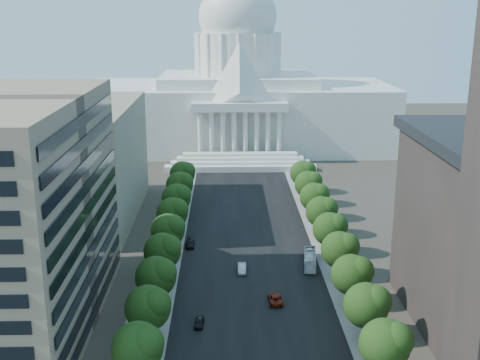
{
  "coord_description": "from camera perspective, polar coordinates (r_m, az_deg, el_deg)",
  "views": [
    {
      "loc": [
        -5.07,
        -53.35,
        53.07
      ],
      "look_at": [
        -1.95,
        72.54,
        17.53
      ],
      "focal_mm": 45.0,
      "sensor_mm": 36.0,
      "label": 1
    }
  ],
  "objects": [
    {
      "name": "tree_l_e",
      "position": [
        123.03,
        -7.23,
        -6.64
      ],
      "size": [
        7.79,
        7.6,
        9.97
      ],
      "color": "#33261C",
      "rests_on": "ground"
    },
    {
      "name": "streetlight_f",
      "position": [
        195.79,
        5.96,
        1.71
      ],
      "size": [
        2.61,
        0.44,
        9.0
      ],
      "color": "gray",
      "rests_on": "ground"
    },
    {
      "name": "tree_r_c",
      "position": [
        103.3,
        12.08,
        -11.45
      ],
      "size": [
        7.79,
        7.6,
        9.97
      ],
      "color": "#33261C",
      "rests_on": "ground"
    },
    {
      "name": "car_dark_a",
      "position": [
        107.95,
        -3.88,
        -13.32
      ],
      "size": [
        1.78,
        3.95,
        1.32
      ],
      "primitive_type": "imported",
      "rotation": [
        0.0,
        0.0,
        -0.06
      ],
      "color": "black",
      "rests_on": "ground"
    },
    {
      "name": "tree_r_d",
      "position": [
        113.82,
        10.71,
        -8.71
      ],
      "size": [
        7.79,
        7.6,
        9.97
      ],
      "color": "#33261C",
      "rests_on": "ground"
    },
    {
      "name": "streetlight_e",
      "position": [
        171.87,
        6.99,
        -0.32
      ],
      "size": [
        2.61,
        0.44,
        9.0
      ],
      "color": "gray",
      "rests_on": "ground"
    },
    {
      "name": "tree_r_f",
      "position": [
        135.59,
        8.64,
        -4.54
      ],
      "size": [
        7.79,
        7.6,
        9.97
      ],
      "color": "#33261C",
      "rests_on": "ground"
    },
    {
      "name": "streetlight_b",
      "position": [
        103.26,
        13.03,
        -11.91
      ],
      "size": [
        2.61,
        0.44,
        9.0
      ],
      "color": "gray",
      "rests_on": "ground"
    },
    {
      "name": "tree_r_b",
      "position": [
        93.14,
        13.81,
        -14.78
      ],
      "size": [
        7.79,
        7.6,
        9.97
      ],
      "color": "#33261C",
      "rests_on": "ground"
    },
    {
      "name": "streetlight_c",
      "position": [
        125.32,
        10.26,
        -6.66
      ],
      "size": [
        2.61,
        0.44,
        9.0
      ],
      "color": "gray",
      "rests_on": "ground"
    },
    {
      "name": "tree_r_e",
      "position": [
        124.6,
        9.58,
        -6.44
      ],
      "size": [
        7.79,
        7.6,
        9.97
      ],
      "color": "#33261C",
      "rests_on": "ground"
    },
    {
      "name": "tree_r_j",
      "position": [
        180.84,
        6.07,
        0.73
      ],
      "size": [
        7.79,
        7.6,
        9.97
      ],
      "color": "#33261C",
      "rests_on": "ground"
    },
    {
      "name": "tree_r_h",
      "position": [
        158.02,
        7.17,
        -1.53
      ],
      "size": [
        7.79,
        7.6,
        9.97
      ],
      "color": "#33261C",
      "rests_on": "ground"
    },
    {
      "name": "tree_l_f",
      "position": [
        134.15,
        -6.74,
        -4.69
      ],
      "size": [
        7.79,
        7.6,
        9.97
      ],
      "color": "#33261C",
      "rests_on": "ground"
    },
    {
      "name": "sidewalk_right",
      "position": [
        154.74,
        7.64,
        -4.44
      ],
      "size": [
        8.0,
        260.0,
        0.02
      ],
      "primitive_type": "cube",
      "color": "gray",
      "rests_on": "ground"
    },
    {
      "name": "streetlight_d",
      "position": [
        148.32,
        8.36,
        -2.99
      ],
      "size": [
        2.61,
        0.44,
        9.0
      ],
      "color": "gray",
      "rests_on": "ground"
    },
    {
      "name": "tree_l_c",
      "position": [
        101.39,
        -8.57,
        -11.8
      ],
      "size": [
        7.79,
        7.6,
        9.97
      ],
      "color": "#33261C",
      "rests_on": "ground"
    },
    {
      "name": "sidewalk_left",
      "position": [
        153.49,
        -6.56,
        -4.58
      ],
      "size": [
        8.0,
        260.0,
        0.02
      ],
      "primitive_type": "cube",
      "color": "gray",
      "rests_on": "ground"
    },
    {
      "name": "tree_r_g",
      "position": [
        146.74,
        7.85,
        -2.92
      ],
      "size": [
        7.79,
        7.6,
        9.97
      ],
      "color": "#33261C",
      "rests_on": "ground"
    },
    {
      "name": "car_silver",
      "position": [
        127.84,
        0.18,
        -8.37
      ],
      "size": [
        1.78,
        4.91,
        1.61
      ],
      "primitive_type": "imported",
      "rotation": [
        0.0,
        0.0,
        -0.02
      ],
      "color": "#ADB0B5",
      "rests_on": "ground"
    },
    {
      "name": "tree_l_g",
      "position": [
        145.41,
        -6.32,
        -3.04
      ],
      "size": [
        7.79,
        7.6,
        9.97
      ],
      "color": "#33261C",
      "rests_on": "ground"
    },
    {
      "name": "tree_r_i",
      "position": [
        169.39,
        6.58,
        -0.32
      ],
      "size": [
        7.79,
        7.6,
        9.97
      ],
      "color": "#33261C",
      "rests_on": "ground"
    },
    {
      "name": "capitol",
      "position": [
        240.58,
        -0.2,
        7.86
      ],
      "size": [
        120.0,
        56.0,
        73.0
      ],
      "color": "white",
      "rests_on": "ground"
    },
    {
      "name": "road_asphalt",
      "position": [
        152.94,
        0.57,
        -4.54
      ],
      "size": [
        30.0,
        260.0,
        0.01
      ],
      "primitive_type": "cube",
      "color": "black",
      "rests_on": "ground"
    },
    {
      "name": "car_dark_b",
      "position": [
        141.4,
        -4.76,
        -6.02
      ],
      "size": [
        2.17,
        5.14,
        1.48
      ],
      "primitive_type": "imported",
      "rotation": [
        0.0,
        0.0,
        0.02
      ],
      "color": "black",
      "rests_on": "ground"
    },
    {
      "name": "tree_l_i",
      "position": [
        168.24,
        -5.65,
        -0.41
      ],
      "size": [
        7.79,
        7.6,
        9.97
      ],
      "color": "#33261C",
      "rests_on": "ground"
    },
    {
      "name": "tree_l_b",
      "position": [
        91.02,
        -9.5,
        -15.29
      ],
      "size": [
        7.79,
        7.6,
        9.97
      ],
      "color": "#33261C",
      "rests_on": "ground"
    },
    {
      "name": "car_red",
      "position": [
        115.67,
        3.37,
        -11.15
      ],
      "size": [
        2.75,
        5.59,
        1.53
      ],
      "primitive_type": "imported",
      "rotation": [
        0.0,
        0.0,
        3.18
      ],
      "color": "maroon",
      "rests_on": "ground"
    },
    {
      "name": "tree_l_j",
      "position": [
        179.77,
        -5.39,
        0.66
      ],
      "size": [
        7.79,
        7.6,
        9.97
      ],
      "color": "#33261C",
      "rests_on": "ground"
    },
    {
      "name": "city_bus",
      "position": [
        131.37,
        6.65,
        -7.5
      ],
      "size": [
        3.67,
        10.55,
        2.88
      ],
      "primitive_type": "imported",
      "rotation": [
        0.0,
        0.0,
        -0.12
      ],
      "color": "white",
      "rests_on": "ground"
    },
    {
      "name": "tree_l_h",
      "position": [
        156.78,
        -5.96,
        -1.63
      ],
      "size": [
        7.79,
        7.6,
        9.97
      ],
      "color": "#33261C",
      "rests_on": "ground"
    },
    {
      "name": "office_block_left_far",
      "position": [
        163.74,
        -16.58,
        1.65
      ],
      "size": [
        38.0,
        52.0,
        30.0
      ],
      "primitive_type": "cube",
      "color": "gray",
      "rests_on": "ground"
    },
    {
      "name": "tree_l_d",
      "position": [
        112.09,
        -7.83,
        -8.97
      ],
      "size": [
        7.79,
        7.6,
        9.97
      ],
      "color": "#33261C",
      "rests_on": "ground"
    }
  ]
}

